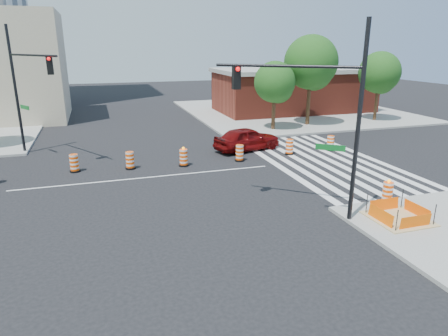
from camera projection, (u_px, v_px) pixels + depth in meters
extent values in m
plane|color=black|center=(148.00, 177.00, 21.90)|extent=(120.00, 120.00, 0.00)
cube|color=gray|center=(292.00, 111.00, 43.50)|extent=(22.00, 22.00, 0.15)
cube|color=silver|center=(277.00, 165.00, 24.17)|extent=(0.45, 13.50, 0.01)
cube|color=silver|center=(291.00, 164.00, 24.43)|extent=(0.45, 13.50, 0.01)
cube|color=silver|center=(304.00, 162.00, 24.69)|extent=(0.45, 13.50, 0.01)
cube|color=silver|center=(317.00, 161.00, 24.96)|extent=(0.45, 13.50, 0.01)
cube|color=silver|center=(329.00, 160.00, 25.22)|extent=(0.45, 13.50, 0.01)
cube|color=silver|center=(341.00, 159.00, 25.48)|extent=(0.45, 13.50, 0.01)
cube|color=silver|center=(354.00, 158.00, 25.74)|extent=(0.45, 13.50, 0.01)
cube|color=silver|center=(365.00, 156.00, 26.01)|extent=(0.45, 13.50, 0.01)
cube|color=silver|center=(148.00, 177.00, 21.89)|extent=(14.00, 0.12, 0.01)
cube|color=tan|center=(398.00, 219.00, 16.28)|extent=(2.20, 2.20, 0.05)
cube|color=#FF6005|center=(415.00, 222.00, 15.39)|extent=(1.44, 0.02, 0.55)
cube|color=#FF6005|center=(384.00, 205.00, 17.02)|extent=(1.44, 0.02, 0.55)
cube|color=#FF6005|center=(381.00, 216.00, 15.94)|extent=(0.02, 1.44, 0.55)
cube|color=#FF6005|center=(417.00, 210.00, 16.47)|extent=(0.02, 1.44, 0.55)
cylinder|color=black|center=(397.00, 221.00, 15.07)|extent=(0.04, 0.04, 0.90)
cylinder|color=black|center=(435.00, 215.00, 15.60)|extent=(0.04, 0.04, 0.90)
cylinder|color=black|center=(367.00, 204.00, 16.71)|extent=(0.04, 0.04, 0.90)
cylinder|color=black|center=(402.00, 199.00, 17.24)|extent=(0.04, 0.04, 0.90)
cube|color=maroon|center=(293.00, 92.00, 42.91)|extent=(16.00, 8.00, 4.20)
cube|color=gray|center=(294.00, 70.00, 42.23)|extent=(16.50, 8.50, 0.40)
imported|color=#600808|center=(247.00, 139.00, 27.37)|extent=(5.06, 3.10, 1.61)
cylinder|color=black|center=(358.00, 125.00, 15.21)|extent=(0.17, 0.17, 7.77)
cylinder|color=black|center=(286.00, 66.00, 15.58)|extent=(4.62, 3.74, 0.12)
cube|color=black|center=(236.00, 77.00, 16.42)|extent=(0.31, 0.27, 0.97)
sphere|color=#FF0C0C|center=(238.00, 69.00, 16.15)|extent=(0.17, 0.17, 0.17)
cube|color=#0C591E|center=(330.00, 148.00, 15.83)|extent=(0.93, 0.76, 0.24)
cylinder|color=black|center=(16.00, 90.00, 25.68)|extent=(0.18, 0.18, 8.06)
cylinder|color=black|center=(32.00, 55.00, 23.11)|extent=(3.19, 5.26, 0.12)
cube|color=black|center=(50.00, 65.00, 21.92)|extent=(0.32, 0.28, 1.01)
sphere|color=#FF0C0C|center=(49.00, 59.00, 21.65)|extent=(0.18, 0.18, 0.18)
cube|color=#0C591E|center=(25.00, 107.00, 25.33)|extent=(0.65, 1.06, 0.25)
cylinder|color=black|center=(386.00, 201.00, 18.05)|extent=(0.55, 0.55, 0.09)
cylinder|color=#FF4F05|center=(388.00, 192.00, 17.91)|extent=(0.44, 0.44, 0.88)
sphere|color=#FF990C|center=(389.00, 181.00, 17.76)|extent=(0.15, 0.15, 0.15)
cylinder|color=#382314|center=(274.00, 109.00, 33.37)|extent=(0.31, 0.31, 3.61)
sphere|color=#164313|center=(275.00, 82.00, 32.71)|extent=(3.39, 3.39, 3.39)
sphere|color=#164313|center=(278.00, 88.00, 33.28)|extent=(2.48, 2.48, 2.48)
sphere|color=#164313|center=(271.00, 87.00, 32.52)|extent=(2.26, 2.26, 2.26)
cylinder|color=#382314|center=(309.00, 98.00, 35.15)|extent=(0.33, 0.33, 4.93)
sphere|color=#164313|center=(311.00, 62.00, 34.24)|extent=(4.62, 4.62, 4.62)
sphere|color=#164313|center=(314.00, 71.00, 34.90)|extent=(3.39, 3.39, 3.39)
sphere|color=#164313|center=(307.00, 68.00, 34.07)|extent=(3.08, 3.08, 3.08)
cylinder|color=#382314|center=(376.00, 100.00, 37.38)|extent=(0.29, 0.29, 4.05)
sphere|color=#164313|center=(380.00, 72.00, 36.64)|extent=(3.79, 3.79, 3.79)
sphere|color=#164313|center=(381.00, 79.00, 37.20)|extent=(2.78, 2.78, 2.78)
sphere|color=#164313|center=(377.00, 77.00, 36.48)|extent=(2.53, 2.53, 2.53)
cylinder|color=black|center=(75.00, 171.00, 22.87)|extent=(0.60, 0.60, 0.10)
cylinder|color=#FF4F05|center=(74.00, 163.00, 22.72)|extent=(0.48, 0.48, 0.95)
cylinder|color=black|center=(131.00, 168.00, 23.42)|extent=(0.60, 0.60, 0.10)
cylinder|color=#FF4F05|center=(130.00, 160.00, 23.27)|extent=(0.48, 0.48, 0.95)
cylinder|color=black|center=(184.00, 165.00, 23.98)|extent=(0.60, 0.60, 0.10)
cylinder|color=#FF4F05|center=(184.00, 157.00, 23.83)|extent=(0.48, 0.48, 0.95)
sphere|color=#FF990C|center=(183.00, 148.00, 23.67)|extent=(0.16, 0.16, 0.16)
cylinder|color=black|center=(239.00, 160.00, 25.01)|extent=(0.60, 0.60, 0.10)
cylinder|color=#FF4F05|center=(240.00, 152.00, 24.86)|extent=(0.48, 0.48, 0.95)
cylinder|color=black|center=(289.00, 154.00, 26.49)|extent=(0.60, 0.60, 0.10)
cylinder|color=#FF4F05|center=(290.00, 146.00, 26.35)|extent=(0.48, 0.48, 0.95)
cylinder|color=black|center=(330.00, 150.00, 27.52)|extent=(0.60, 0.60, 0.10)
cylinder|color=#FF4F05|center=(331.00, 143.00, 27.38)|extent=(0.48, 0.48, 0.95)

